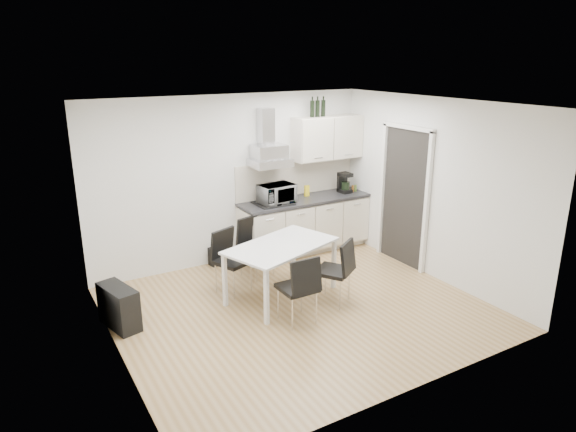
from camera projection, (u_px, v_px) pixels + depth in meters
name	position (u px, v px, depth m)	size (l,w,h in m)	color
ground	(299.00, 308.00, 6.65)	(4.50, 4.50, 0.00)	tan
wall_back	(232.00, 180.00, 7.91)	(4.50, 0.10, 2.60)	silver
wall_front	(416.00, 269.00, 4.62)	(4.50, 0.10, 2.60)	silver
wall_left	(110.00, 246.00, 5.18)	(0.10, 4.00, 2.60)	silver
wall_right	(433.00, 190.00, 7.35)	(0.10, 4.00, 2.60)	silver
ceiling	(300.00, 104.00, 5.87)	(4.50, 4.50, 0.00)	white
doorway	(403.00, 198.00, 7.86)	(0.08, 1.04, 2.10)	white
kitchenette	(306.00, 203.00, 8.40)	(2.22, 0.64, 2.52)	beige
dining_table	(281.00, 250.00, 6.79)	(1.66, 1.27, 0.75)	white
chair_far_left	(233.00, 262.00, 7.00)	(0.44, 0.50, 0.88)	black
chair_far_right	(257.00, 248.00, 7.53)	(0.44, 0.50, 0.88)	black
chair_near_left	(297.00, 288.00, 6.21)	(0.44, 0.50, 0.88)	black
chair_near_right	(333.00, 272.00, 6.69)	(0.44, 0.50, 0.88)	black
guitar_amp	(119.00, 307.00, 6.14)	(0.41, 0.66, 0.51)	black
floor_speaker	(215.00, 256.00, 8.00)	(0.17, 0.15, 0.29)	black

